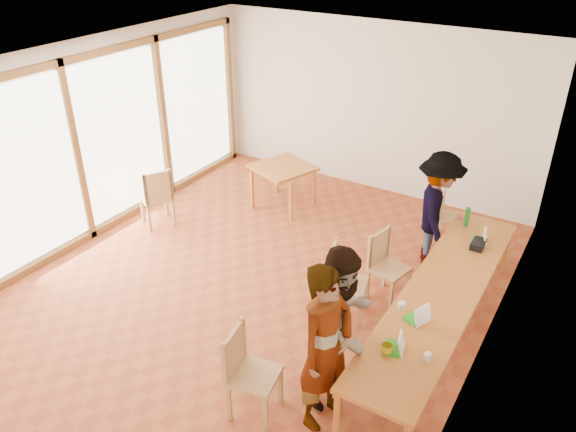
{
  "coord_description": "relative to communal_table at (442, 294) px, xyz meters",
  "views": [
    {
      "loc": [
        3.71,
        -4.89,
        4.61
      ],
      "look_at": [
        0.4,
        0.51,
        1.1
      ],
      "focal_mm": 35.0,
      "sensor_mm": 36.0,
      "label": 1
    }
  ],
  "objects": [
    {
      "name": "ceiling",
      "position": [
        -2.5,
        -0.46,
        2.32
      ],
      "size": [
        6.0,
        8.0,
        0.04
      ],
      "primitive_type": "cube",
      "color": "white",
      "rests_on": "wall_back"
    },
    {
      "name": "window_wall",
      "position": [
        -5.46,
        -0.46,
        0.8
      ],
      "size": [
        0.1,
        8.0,
        3.0
      ],
      "primitive_type": "cube",
      "color": "white",
      "rests_on": "ground"
    },
    {
      "name": "pink_phone",
      "position": [
        -0.32,
        1.82,
        0.05
      ],
      "size": [
        0.05,
        0.1,
        0.01
      ],
      "primitive_type": "cube",
      "color": "#C34250",
      "rests_on": "communal_table"
    },
    {
      "name": "wall_back",
      "position": [
        -2.5,
        3.54,
        0.8
      ],
      "size": [
        6.0,
        0.1,
        3.0
      ],
      "primitive_type": "cube",
      "color": "silver",
      "rests_on": "ground"
    },
    {
      "name": "chair_spare",
      "position": [
        -4.74,
        0.36,
        -0.08
      ],
      "size": [
        0.65,
        0.65,
        0.54
      ],
      "rotation": [
        0.0,
        0.0,
        2.61
      ],
      "color": "tan",
      "rests_on": "ground"
    },
    {
      "name": "chair_mid",
      "position": [
        -1.24,
        -0.13,
        -0.09
      ],
      "size": [
        0.56,
        0.56,
        0.53
      ],
      "rotation": [
        0.0,
        0.0,
        0.25
      ],
      "color": "tan",
      "rests_on": "ground"
    },
    {
      "name": "ground",
      "position": [
        -2.5,
        -0.46,
        -0.7
      ],
      "size": [
        8.0,
        8.0,
        0.0
      ],
      "primitive_type": "plane",
      "color": "#9D4C26",
      "rests_on": "ground"
    },
    {
      "name": "condiment_cup",
      "position": [
        -0.29,
        -0.53,
        0.08
      ],
      "size": [
        0.08,
        0.08,
        0.06
      ],
      "primitive_type": "cylinder",
      "color": "white",
      "rests_on": "communal_table"
    },
    {
      "name": "black_pouch",
      "position": [
        0.09,
        1.15,
        0.09
      ],
      "size": [
        0.16,
        0.26,
        0.09
      ],
      "primitive_type": "cube",
      "color": "black",
      "rests_on": "communal_table"
    },
    {
      "name": "clear_glass",
      "position": [
        0.22,
        -1.19,
        0.09
      ],
      "size": [
        0.07,
        0.07,
        0.09
      ],
      "primitive_type": "cylinder",
      "color": "silver",
      "rests_on": "communal_table"
    },
    {
      "name": "side_table",
      "position": [
        -3.42,
        2.03,
        -0.03
      ],
      "size": [
        0.9,
        0.9,
        0.75
      ],
      "rotation": [
        0.0,
        0.0,
        -0.35
      ],
      "color": "#C56C2B",
      "rests_on": "ground"
    },
    {
      "name": "laptop_far",
      "position": [
        0.09,
        1.3,
        0.1
      ],
      "size": [
        0.23,
        0.26,
        0.19
      ],
      "rotation": [
        0.0,
        0.0,
        0.15
      ],
      "color": "green",
      "rests_on": "communal_table"
    },
    {
      "name": "person_far",
      "position": [
        -0.62,
        1.63,
        0.16
      ],
      "size": [
        1.0,
        1.28,
        1.73
      ],
      "primitive_type": "imported",
      "rotation": [
        0.0,
        0.0,
        1.94
      ],
      "color": "gray",
      "rests_on": "ground"
    },
    {
      "name": "communal_table",
      "position": [
        0.0,
        0.0,
        0.0
      ],
      "size": [
        0.8,
        4.0,
        0.75
      ],
      "color": "#C56C2B",
      "rests_on": "ground"
    },
    {
      "name": "yellow_mug",
      "position": [
        -0.15,
        -1.28,
        0.1
      ],
      "size": [
        0.17,
        0.17,
        0.1
      ],
      "primitive_type": "imported",
      "rotation": [
        0.0,
        0.0,
        0.42
      ],
      "color": "gold",
      "rests_on": "communal_table"
    },
    {
      "name": "laptop_near",
      "position": [
        -0.08,
        -1.19,
        0.1
      ],
      "size": [
        0.24,
        0.26,
        0.19
      ],
      "rotation": [
        0.0,
        0.0,
        0.24
      ],
      "color": "green",
      "rests_on": "communal_table"
    },
    {
      "name": "green_bottle",
      "position": [
        -0.2,
        1.62,
        0.19
      ],
      "size": [
        0.07,
        0.07,
        0.28
      ],
      "primitive_type": "cylinder",
      "color": "#1C7021",
      "rests_on": "communal_table"
    },
    {
      "name": "laptop_mid",
      "position": [
        -0.05,
        -0.65,
        0.1
      ],
      "size": [
        0.28,
        0.29,
        0.2
      ],
      "rotation": [
        0.0,
        0.0,
        -0.4
      ],
      "color": "green",
      "rests_on": "communal_table"
    },
    {
      "name": "person_mid",
      "position": [
        -0.64,
        -1.29,
        0.19
      ],
      "size": [
        0.83,
        0.98,
        1.79
      ],
      "primitive_type": "imported",
      "rotation": [
        0.0,
        0.0,
        1.38
      ],
      "color": "gray",
      "rests_on": "ground"
    },
    {
      "name": "chair_far",
      "position": [
        -0.94,
        0.53,
        -0.13
      ],
      "size": [
        0.53,
        0.53,
        0.5
      ],
      "rotation": [
        0.0,
        0.0,
        -0.23
      ],
      "color": "tan",
      "rests_on": "ground"
    },
    {
      "name": "person_near",
      "position": [
        -0.61,
        -1.7,
        0.21
      ],
      "size": [
        0.56,
        0.74,
        1.83
      ],
      "primitive_type": "imported",
      "rotation": [
        0.0,
        0.0,
        1.37
      ],
      "color": "gray",
      "rests_on": "ground"
    },
    {
      "name": "chair_near",
      "position": [
        -1.35,
        -2.03,
        -0.09
      ],
      "size": [
        0.55,
        0.55,
        0.53
      ],
      "rotation": [
        0.0,
        0.0,
        0.19
      ],
      "color": "tan",
      "rests_on": "ground"
    },
    {
      "name": "wall_right",
      "position": [
        0.5,
        -0.46,
        0.8
      ],
      "size": [
        0.1,
        8.0,
        3.0
      ],
      "primitive_type": "cube",
      "color": "silver",
      "rests_on": "ground"
    },
    {
      "name": "chair_empty",
      "position": [
        -0.69,
        2.41,
        -0.2
      ],
      "size": [
        0.44,
        0.44,
        0.44
      ],
      "rotation": [
        0.0,
        0.0,
        0.15
      ],
      "color": "tan",
      "rests_on": "ground"
    }
  ]
}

